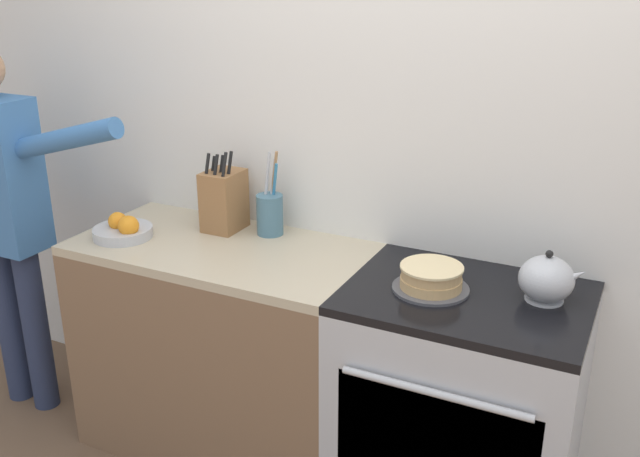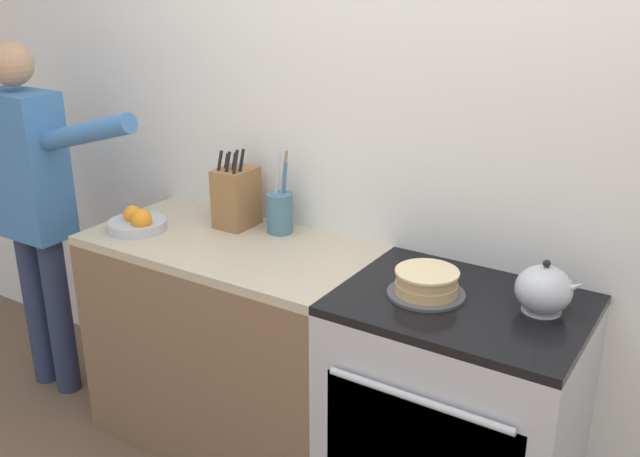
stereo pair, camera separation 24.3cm
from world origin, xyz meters
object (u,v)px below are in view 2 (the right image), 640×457
knife_block (236,197)px  stove_range (453,419)px  tea_kettle (544,290)px  person_baker (32,194)px  layer_cake (427,284)px  fruit_bowl (137,223)px  utensil_crock (280,211)px

knife_block → stove_range: bearing=-8.8°
tea_kettle → person_baker: size_ratio=0.13×
person_baker → layer_cake: bearing=5.8°
tea_kettle → fruit_bowl: bearing=-174.0°
layer_cake → knife_block: (-0.91, 0.18, 0.08)m
tea_kettle → fruit_bowl: tea_kettle is taller
layer_cake → knife_block: size_ratio=0.76×
fruit_bowl → stove_range: bearing=4.2°
tea_kettle → utensil_crock: size_ratio=0.63×
person_baker → utensil_crock: bearing=19.2°
fruit_bowl → person_baker: person_baker is taller
layer_cake → fruit_bowl: (-1.21, -0.08, -0.01)m
layer_cake → tea_kettle: bearing=14.1°
knife_block → fruit_bowl: knife_block is taller
knife_block → layer_cake: bearing=-11.1°
tea_kettle → utensil_crock: utensil_crock is taller
fruit_bowl → person_baker: 0.59m
stove_range → layer_cake: 0.50m
stove_range → fruit_bowl: size_ratio=3.88×
knife_block → fruit_bowl: 0.40m
tea_kettle → knife_block: (-1.26, 0.09, 0.05)m
knife_block → fruit_bowl: (-0.30, -0.26, -0.09)m
knife_block → person_baker: size_ratio=0.21×
layer_cake → knife_block: 0.94m
knife_block → utensil_crock: bearing=10.0°
utensil_crock → person_baker: person_baker is taller
utensil_crock → fruit_bowl: utensil_crock is taller
tea_kettle → knife_block: bearing=175.9°
utensil_crock → fruit_bowl: bearing=-149.4°
stove_range → person_baker: bearing=-175.7°
stove_range → utensil_crock: (-0.84, 0.19, 0.53)m
stove_range → fruit_bowl: bearing=-175.8°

